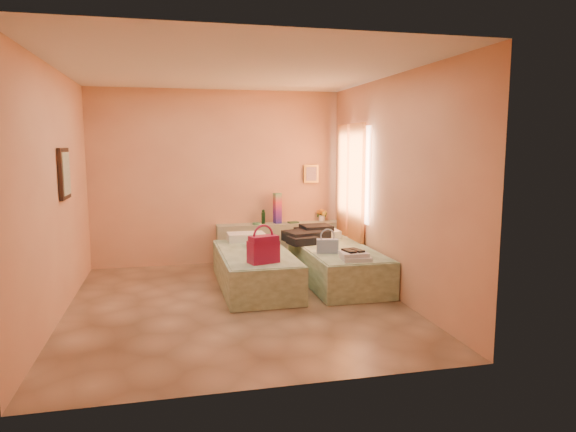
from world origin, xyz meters
The scene contains 16 objects.
ground centered at (0.00, 0.00, 0.00)m, with size 4.50×4.50×0.00m, color #A28261.
room_walls centered at (0.21, 0.57, 1.79)m, with size 4.02×4.51×2.81m.
headboard_ledge centered at (0.98, 2.10, 0.33)m, with size 2.05×0.30×0.65m, color #9DA385.
bed_left centered at (0.33, 0.66, 0.25)m, with size 0.90×2.00×0.50m, color beige.
bed_right centered at (1.50, 0.64, 0.25)m, with size 0.90×2.00×0.50m, color beige.
water_bottle centered at (0.71, 2.11, 0.76)m, with size 0.06×0.06×0.22m, color #13341B.
rainbow_box centered at (0.95, 2.10, 0.90)m, with size 0.11×0.11×0.50m, color maroon.
small_dish centered at (0.58, 2.05, 0.67)m, with size 0.13×0.13×0.03m, color #4F915E.
green_book centered at (1.21, 2.06, 0.66)m, with size 0.16×0.12×0.03m, color #264733.
flower_vase centered at (1.73, 2.18, 0.77)m, with size 0.19×0.19×0.24m, color white.
magenta_handbag centered at (0.33, -0.01, 0.67)m, with size 0.36×0.20×0.34m, color maroon.
khaki_garment centered at (0.47, 1.05, 0.53)m, with size 0.35×0.28×0.06m, color tan.
clothes_pile centered at (1.26, 1.25, 0.60)m, with size 0.67×0.67×0.20m, color black.
blue_handbag centered at (1.27, 0.37, 0.59)m, with size 0.29×0.12×0.18m, color #3E6195.
towel_stack centered at (1.48, -0.13, 0.55)m, with size 0.35×0.30×0.10m, color silver.
sandal_pair centered at (1.46, -0.08, 0.61)m, with size 0.18×0.24×0.02m, color black.
Camera 1 is at (-0.77, -6.07, 1.94)m, focal length 32.00 mm.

